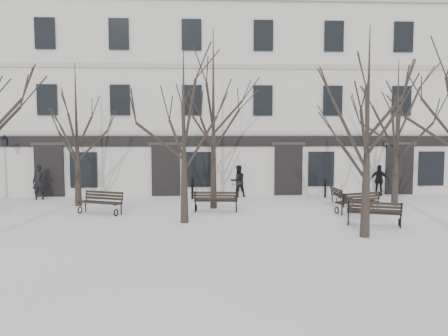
{
  "coord_description": "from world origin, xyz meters",
  "views": [
    {
      "loc": [
        -1.34,
        -16.81,
        3.6
      ],
      "look_at": [
        -0.43,
        3.0,
        1.98
      ],
      "focal_mm": 35.0,
      "sensor_mm": 36.0,
      "label": 1
    }
  ],
  "objects": [
    {
      "name": "tree_4",
      "position": [
        -7.52,
        4.75,
        4.35
      ],
      "size": [
        4.88,
        4.88,
        6.97
      ],
      "color": "black",
      "rests_on": "ground"
    },
    {
      "name": "bollard_b",
      "position": [
        5.35,
        6.82,
        0.55
      ],
      "size": [
        0.13,
        0.13,
        1.03
      ],
      "color": "black",
      "rests_on": "ground"
    },
    {
      "name": "bench_4",
      "position": [
        5.51,
        2.08,
        0.54
      ],
      "size": [
        2.07,
        1.24,
        0.99
      ],
      "rotation": [
        0.0,
        0.0,
        3.44
      ],
      "color": "black",
      "rests_on": "ground"
    },
    {
      "name": "bench_1",
      "position": [
        -0.81,
        2.73,
        0.53
      ],
      "size": [
        2.0,
        0.88,
        0.98
      ],
      "rotation": [
        0.0,
        0.0,
        3.05
      ],
      "color": "black",
      "rests_on": "ground"
    },
    {
      "name": "bench_2",
      "position": [
        5.17,
        -0.57,
        0.55
      ],
      "size": [
        2.1,
        1.31,
        1.0
      ],
      "rotation": [
        0.0,
        0.0,
        2.82
      ],
      "color": "black",
      "rests_on": "ground"
    },
    {
      "name": "bollard_a",
      "position": [
        -1.97,
        6.62,
        0.64
      ],
      "size": [
        0.15,
        0.15,
        1.19
      ],
      "color": "black",
      "rests_on": "ground"
    },
    {
      "name": "building",
      "position": [
        0.0,
        12.96,
        5.52
      ],
      "size": [
        40.4,
        10.2,
        11.4
      ],
      "color": "beige",
      "rests_on": "ground"
    },
    {
      "name": "tree_1",
      "position": [
        -2.13,
        0.5,
        4.26
      ],
      "size": [
        4.78,
        4.78,
        6.82
      ],
      "color": "black",
      "rests_on": "ground"
    },
    {
      "name": "pedestrian_b",
      "position": [
        0.55,
        7.25,
        0.0
      ],
      "size": [
        1.0,
        0.86,
        1.78
      ],
      "primitive_type": "imported",
      "rotation": [
        0.0,
        0.0,
        3.38
      ],
      "color": "black",
      "rests_on": "ground"
    },
    {
      "name": "pedestrian_c",
      "position": [
        8.65,
        7.46,
        0.0
      ],
      "size": [
        1.11,
        0.87,
        1.75
      ],
      "primitive_type": "imported",
      "rotation": [
        0.0,
        0.0,
        2.64
      ],
      "color": "black",
      "rests_on": "ground"
    },
    {
      "name": "tree_6",
      "position": [
        8.07,
        4.13,
        4.42
      ],
      "size": [
        4.95,
        4.95,
        7.08
      ],
      "color": "black",
      "rests_on": "ground"
    },
    {
      "name": "bench_3",
      "position": [
        -5.9,
        2.56,
        0.54
      ],
      "size": [
        2.07,
        1.41,
        1.0
      ],
      "rotation": [
        0.0,
        0.0,
        -0.4
      ],
      "color": "black",
      "rests_on": "ground"
    },
    {
      "name": "ground",
      "position": [
        0.0,
        0.0,
        0.0
      ],
      "size": [
        100.0,
        100.0,
        0.0
      ],
      "primitive_type": "plane",
      "color": "white",
      "rests_on": "ground"
    },
    {
      "name": "tree_5",
      "position": [
        -0.89,
        3.73,
        5.27
      ],
      "size": [
        5.9,
        5.9,
        8.43
      ],
      "color": "black",
      "rests_on": "ground"
    },
    {
      "name": "pedestrian_a",
      "position": [
        -10.19,
        6.89,
        0.0
      ],
      "size": [
        0.74,
        0.53,
        1.9
      ],
      "primitive_type": "imported",
      "rotation": [
        0.0,
        0.0,
        0.12
      ],
      "color": "black",
      "rests_on": "ground"
    },
    {
      "name": "tree_2",
      "position": [
        4.2,
        -2.21,
        4.48
      ],
      "size": [
        5.01,
        5.01,
        7.16
      ],
      "color": "black",
      "rests_on": "ground"
    },
    {
      "name": "bench_5",
      "position": [
        5.43,
        4.44,
        0.46
      ],
      "size": [
        0.7,
        1.73,
        0.85
      ],
      "rotation": [
        0.0,
        0.0,
        1.62
      ],
      "color": "black",
      "rests_on": "ground"
    }
  ]
}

